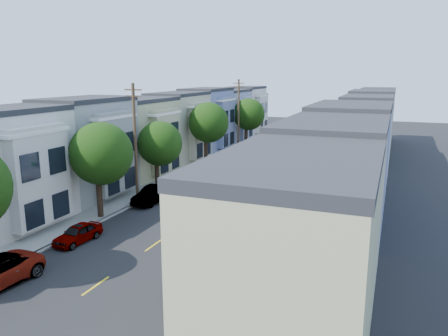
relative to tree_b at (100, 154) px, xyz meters
name	(u,v)px	position (x,y,z in m)	size (l,w,h in m)	color
ground	(194,217)	(6.30, 2.76, -5.06)	(160.00, 160.00, 0.00)	black
road_slab	(253,176)	(6.30, 17.76, -5.05)	(12.00, 70.00, 0.02)	black
curb_left	(202,171)	(0.25, 17.76, -4.99)	(0.30, 70.00, 0.15)	gray
curb_right	(308,180)	(12.35, 17.76, -4.99)	(0.30, 70.00, 0.15)	gray
sidewalk_left	(192,170)	(-1.05, 17.76, -4.99)	(2.60, 70.00, 0.15)	gray
sidewalk_right	(321,181)	(13.65, 17.76, -4.99)	(2.60, 70.00, 0.15)	gray
centerline	(253,176)	(6.30, 17.76, -5.06)	(0.12, 70.00, 0.01)	gold
townhouse_row_left	(163,168)	(-4.85, 17.76, -5.06)	(5.00, 70.00, 8.50)	#878CA9
townhouse_row_right	(359,185)	(17.45, 17.76, -5.06)	(5.00, 70.00, 8.50)	#878CA9
tree_b	(100,154)	(0.00, 0.00, 0.00)	(4.70, 4.70, 7.44)	black
tree_c	(159,144)	(0.00, 8.71, -0.54)	(4.17, 4.17, 6.63)	black
tree_d	(208,123)	(0.00, 20.09, 0.24)	(4.70, 4.70, 7.68)	black
tree_e	(248,114)	(0.00, 35.01, -0.07)	(4.70, 4.70, 7.37)	black
tree_far_r	(336,128)	(13.20, 31.32, -1.10)	(3.10, 3.10, 5.56)	black
utility_pole_near	(135,143)	(0.00, 4.76, 0.09)	(1.60, 0.26, 10.00)	#42301E
utility_pole_far	(239,116)	(0.00, 30.76, 0.09)	(1.60, 0.26, 10.00)	#42301E
fedex_truck	(248,180)	(8.68, 8.77, -3.25)	(2.61, 6.78, 3.25)	silver
lead_sedan	(273,168)	(8.01, 19.77, -4.42)	(1.37, 3.87, 1.29)	black
parked_left_b	(78,234)	(1.40, -4.66, -4.45)	(1.45, 3.79, 1.23)	#13193F
parked_left_c	(153,195)	(1.40, 4.94, -4.34)	(1.54, 4.38, 1.46)	gray
parked_left_d	(194,174)	(1.40, 13.32, -4.35)	(2.00, 4.76, 1.43)	black
parked_right_a	(197,274)	(11.20, -7.24, -4.41)	(1.83, 4.35, 1.30)	#34373C
parked_right_b	(238,232)	(11.20, -0.71, -4.41)	(1.85, 4.39, 1.32)	silver
parked_right_c	(305,165)	(11.20, 21.86, -4.31)	(1.78, 4.65, 1.51)	black
parked_right_d	(320,151)	(11.20, 32.02, -4.30)	(1.81, 4.73, 1.53)	black
motorcycle	(183,295)	(11.39, -9.18, -4.61)	(0.30, 2.16, 0.86)	black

